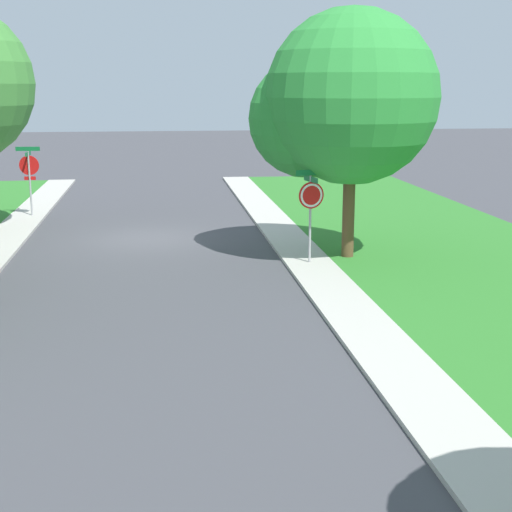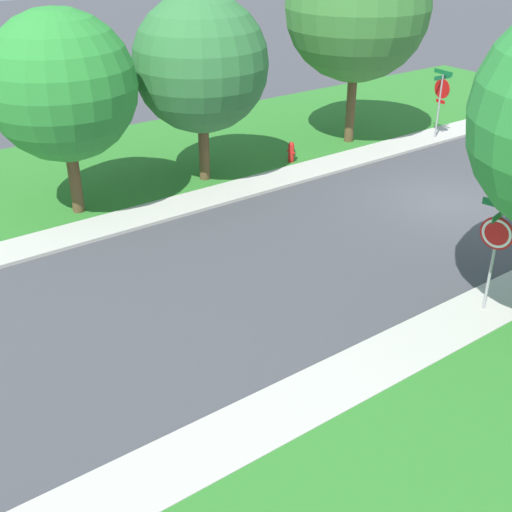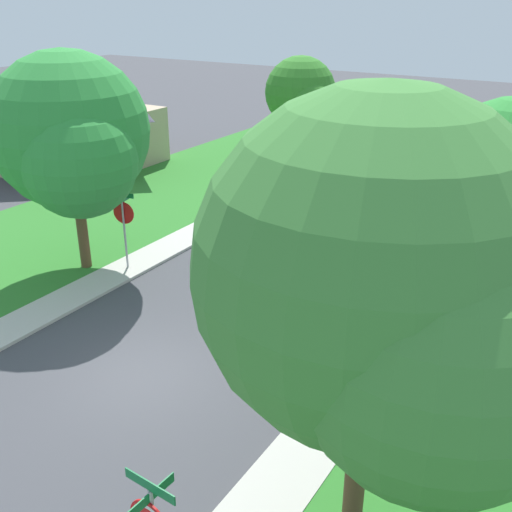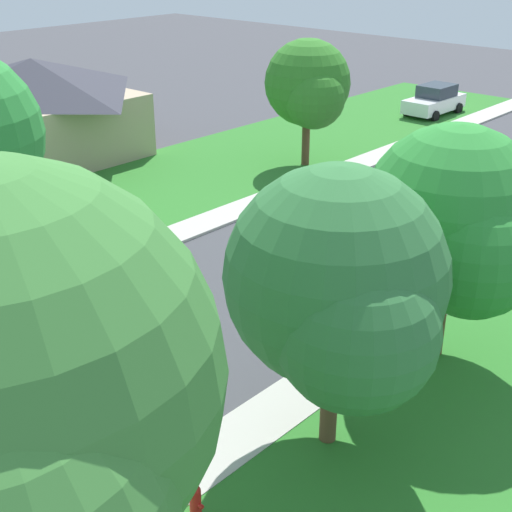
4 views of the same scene
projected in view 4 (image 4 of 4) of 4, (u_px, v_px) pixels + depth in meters
sidewalk_east at (429, 305)px, 20.71m from camera, size 1.40×56.00×0.10m
sidewalk_west at (204, 224)px, 26.47m from camera, size 1.40×56.00×0.10m
lawn_west at (124, 195)px, 29.35m from camera, size 8.00×56.00×0.08m
stop_sign_far_corner at (14, 237)px, 20.66m from camera, size 0.90×0.90×2.77m
car_white_driveway_right at (435, 100)px, 41.68m from camera, size 2.09×4.33×1.76m
tree_sidewalk_far at (341, 289)px, 13.46m from camera, size 4.68×4.35×6.13m
tree_sidewalk_mid at (5, 408)px, 8.26m from camera, size 5.74×5.34×7.80m
tree_across_right at (457, 224)px, 16.58m from camera, size 4.57×4.25×6.03m
tree_across_left at (309, 87)px, 31.31m from camera, size 4.09×3.81×5.72m
house_left_setback at (36, 107)px, 33.59m from camera, size 9.10×7.92×4.60m
fire_hydrant at (195, 503)px, 13.06m from camera, size 0.38×0.22×0.83m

